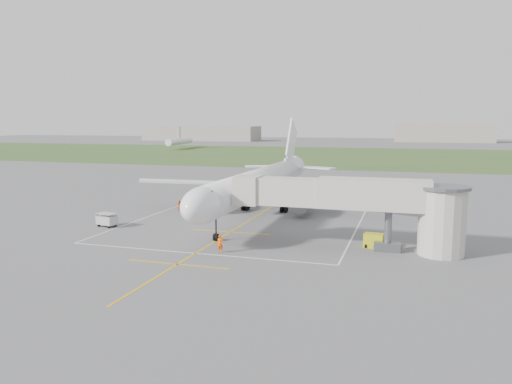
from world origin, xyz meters
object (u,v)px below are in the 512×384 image
(jet_bridge, at_px, (366,203))
(ramp_worker_wing, at_px, (180,206))
(ramp_worker_nose, at_px, (220,244))
(airliner, at_px, (257,184))
(baggage_cart, at_px, (107,220))
(gpu_unit, at_px, (374,241))

(jet_bridge, xyz_separation_m, ramp_worker_wing, (-27.52, 14.49, -3.96))
(jet_bridge, distance_m, ramp_worker_nose, 15.08)
(airliner, height_order, baggage_cart, airliner)
(airliner, height_order, ramp_worker_nose, airliner)
(jet_bridge, xyz_separation_m, ramp_worker_nose, (-13.49, -5.53, -3.85))
(gpu_unit, xyz_separation_m, baggage_cart, (-32.23, 0.98, 0.13))
(jet_bridge, bearing_deg, ramp_worker_nose, -157.70)
(gpu_unit, relative_size, ramp_worker_wing, 1.35)
(airliner, bearing_deg, ramp_worker_wing, 178.84)
(airliner, distance_m, ramp_worker_wing, 12.34)
(ramp_worker_nose, bearing_deg, airliner, 93.84)
(gpu_unit, distance_m, ramp_worker_wing, 31.44)
(jet_bridge, xyz_separation_m, baggage_cart, (-31.35, 1.97, -3.89))
(baggage_cart, bearing_deg, gpu_unit, 11.33)
(ramp_worker_nose, relative_size, ramp_worker_wing, 1.15)
(airliner, height_order, ramp_worker_wing, airliner)
(jet_bridge, distance_m, ramp_worker_wing, 31.35)
(airliner, relative_size, baggage_cart, 17.62)
(airliner, xyz_separation_m, jet_bridge, (15.72, -14.25, 0.35))
(baggage_cart, relative_size, ramp_worker_nose, 1.48)
(airliner, relative_size, ramp_worker_wing, 29.97)
(baggage_cart, xyz_separation_m, ramp_worker_wing, (3.83, 12.52, -0.07))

